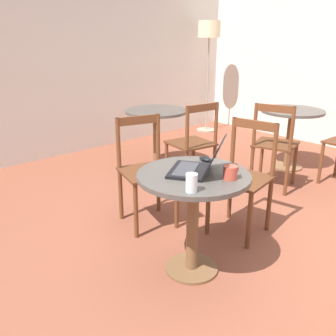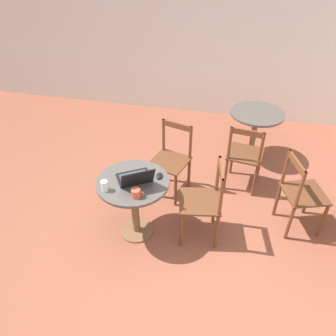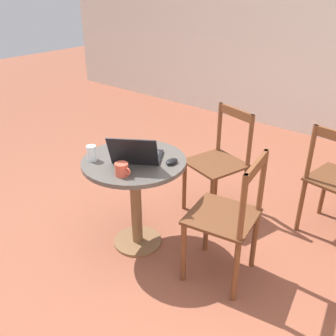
# 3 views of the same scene
# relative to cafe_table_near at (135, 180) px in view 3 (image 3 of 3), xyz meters

# --- Properties ---
(ground_plane) EXTENTS (16.00, 16.00, 0.00)m
(ground_plane) POSITION_rel_cafe_table_near_xyz_m (0.42, -0.21, -0.55)
(ground_plane) COLOR brown
(cafe_table_near) EXTENTS (0.72, 0.72, 0.71)m
(cafe_table_near) POSITION_rel_cafe_table_near_xyz_m (0.00, 0.00, 0.00)
(cafe_table_near) COLOR brown
(cafe_table_near) RESTS_ON ground_plane
(chair_near_right) EXTENTS (0.48, 0.48, 0.90)m
(chair_near_right) POSITION_rel_cafe_table_near_xyz_m (0.70, 0.13, -0.09)
(chair_near_right) COLOR brown
(chair_near_right) RESTS_ON ground_plane
(chair_near_back) EXTENTS (0.51, 0.51, 0.90)m
(chair_near_back) POSITION_rel_cafe_table_near_xyz_m (0.22, 0.76, -0.09)
(chair_near_back) COLOR brown
(chair_near_back) RESTS_ON ground_plane
(laptop) EXTENTS (0.45, 0.45, 0.22)m
(laptop) POSITION_rel_cafe_table_near_xyz_m (0.03, -0.00, 0.21)
(laptop) COLOR black
(laptop) RESTS_ON cafe_table_near
(mouse) EXTENTS (0.06, 0.10, 0.03)m
(mouse) POSITION_rel_cafe_table_near_xyz_m (0.24, 0.12, 0.18)
(mouse) COLOR black
(mouse) RESTS_ON cafe_table_near
(mug) EXTENTS (0.12, 0.09, 0.08)m
(mug) POSITION_rel_cafe_table_near_xyz_m (0.10, -0.21, 0.20)
(mug) COLOR #C64C38
(mug) RESTS_ON cafe_table_near
(drinking_glass) EXTENTS (0.07, 0.07, 0.11)m
(drinking_glass) POSITION_rel_cafe_table_near_xyz_m (-0.21, -0.19, 0.21)
(drinking_glass) COLOR silver
(drinking_glass) RESTS_ON cafe_table_near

